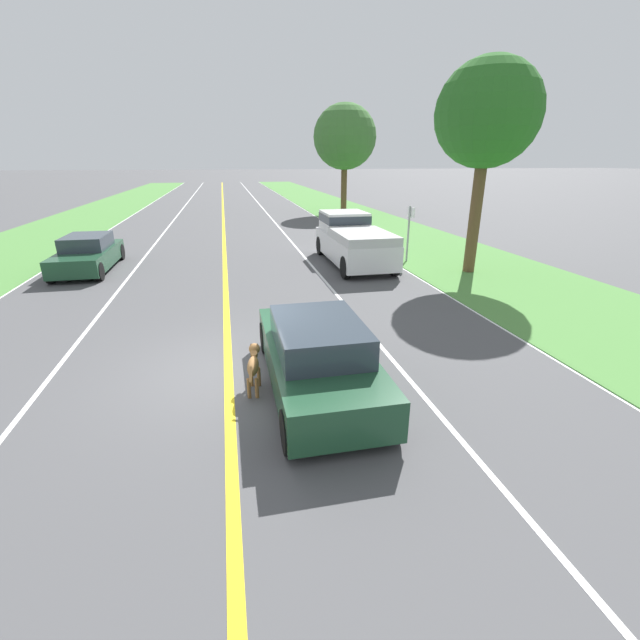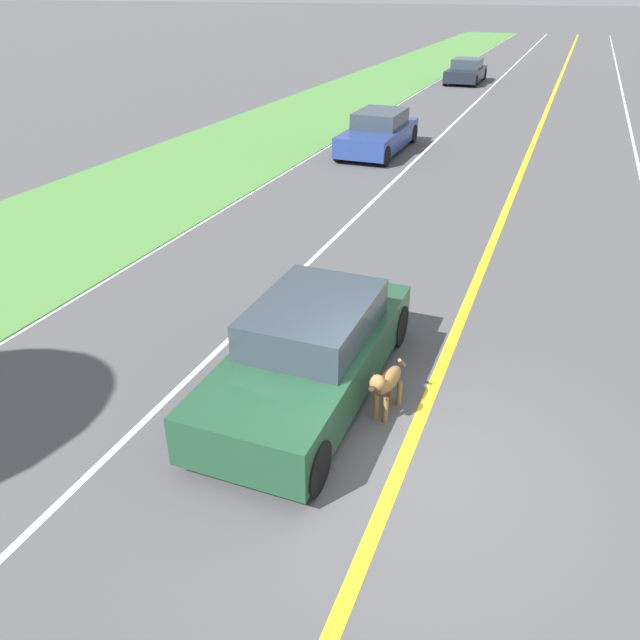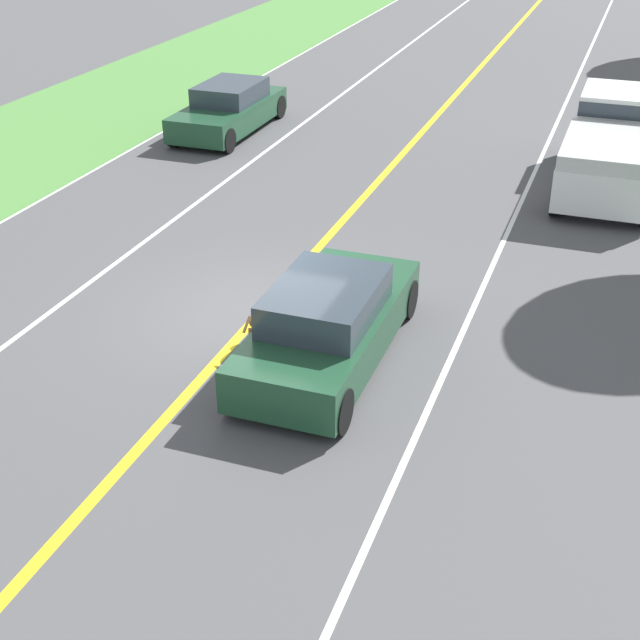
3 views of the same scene
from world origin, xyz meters
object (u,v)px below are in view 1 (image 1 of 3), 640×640
object	(u,v)px
roadside_tree_right_far	(345,137)
oncoming_car	(88,254)
ego_car	(317,356)
dog	(253,364)
pickup_truck	(352,239)
street_sign	(409,227)
roadside_tree_right_near	(488,115)

from	to	relation	value
roadside_tree_right_far	oncoming_car	bearing A→B (deg)	-131.64
roadside_tree_right_far	ego_car	bearing A→B (deg)	-106.15
ego_car	dog	xyz separation A→B (m)	(-1.18, 0.17, -0.13)
pickup_truck	street_sign	size ratio (longest dim) A/B	2.37
ego_car	dog	distance (m)	1.19
dog	roadside_tree_right_near	distance (m)	12.49
pickup_truck	oncoming_car	bearing A→B (deg)	174.62
street_sign	oncoming_car	bearing A→B (deg)	174.34
ego_car	dog	size ratio (longest dim) A/B	4.08
dog	ego_car	bearing A→B (deg)	1.30
pickup_truck	street_sign	distance (m)	2.43
roadside_tree_right_far	street_sign	xyz separation A→B (m)	(-2.08, -18.01, -4.26)
ego_car	roadside_tree_right_near	xyz separation A→B (m)	(7.58, 7.55, 4.86)
street_sign	pickup_truck	bearing A→B (deg)	173.09
dog	street_sign	distance (m)	11.98
oncoming_car	street_sign	xyz separation A→B (m)	(12.81, -1.27, 0.84)
oncoming_car	roadside_tree_right_far	world-z (taller)	roadside_tree_right_far
ego_car	roadside_tree_right_far	distance (m)	29.33
oncoming_car	street_sign	size ratio (longest dim) A/B	1.92
pickup_truck	roadside_tree_right_far	bearing A→B (deg)	75.93
roadside_tree_right_far	roadside_tree_right_near	bearing A→B (deg)	-91.30
ego_car	oncoming_car	xyz separation A→B (m)	(-6.85, 11.01, -0.03)
pickup_truck	street_sign	xyz separation A→B (m)	(2.37, -0.29, 0.47)
oncoming_car	roadside_tree_right_near	bearing A→B (deg)	166.50
ego_car	dog	bearing A→B (deg)	171.97
dog	roadside_tree_right_far	xyz separation A→B (m)	(9.21, 27.58, 5.20)
roadside_tree_right_near	dog	bearing A→B (deg)	-139.86
pickup_truck	roadside_tree_right_near	size ratio (longest dim) A/B	0.74
roadside_tree_right_far	street_sign	world-z (taller)	roadside_tree_right_far
ego_car	roadside_tree_right_near	world-z (taller)	roadside_tree_right_near
dog	street_sign	bearing A→B (deg)	62.63
oncoming_car	ego_car	bearing A→B (deg)	121.88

